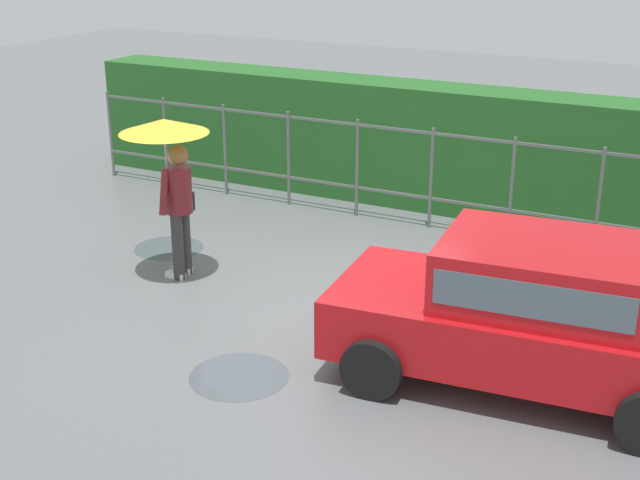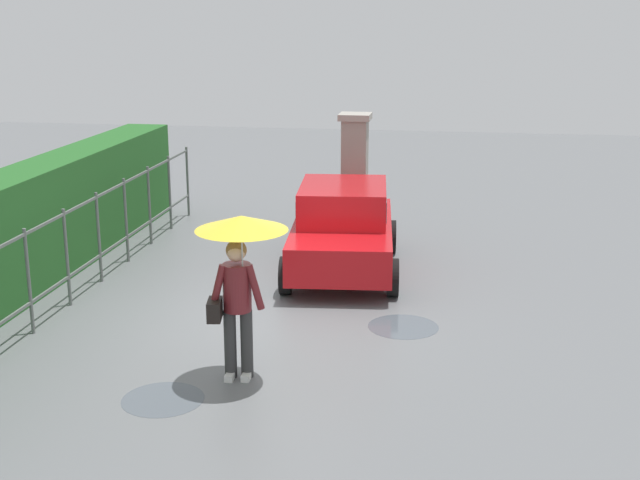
% 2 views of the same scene
% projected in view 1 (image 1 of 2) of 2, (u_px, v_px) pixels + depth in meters
% --- Properties ---
extents(ground_plane, '(40.00, 40.00, 0.00)m').
position_uv_depth(ground_plane, '(341.00, 305.00, 10.28)').
color(ground_plane, slate).
extents(car, '(3.86, 2.13, 1.48)m').
position_uv_depth(car, '(531.00, 308.00, 8.32)').
color(car, '#B71116').
rests_on(car, ground).
extents(pedestrian, '(1.09, 1.09, 2.05)m').
position_uv_depth(pedestrian, '(170.00, 160.00, 10.56)').
color(pedestrian, '#333333').
rests_on(pedestrian, ground).
extents(fence_section, '(11.90, 0.05, 1.50)m').
position_uv_depth(fence_section, '(431.00, 174.00, 12.55)').
color(fence_section, '#59605B').
rests_on(fence_section, ground).
extents(hedge_row, '(12.85, 0.90, 1.90)m').
position_uv_depth(hedge_row, '(455.00, 149.00, 13.35)').
color(hedge_row, '#235B23').
rests_on(hedge_row, ground).
extents(puddle_near, '(1.00, 1.00, 0.00)m').
position_uv_depth(puddle_near, '(239.00, 376.00, 8.69)').
color(puddle_near, '#4C545B').
rests_on(puddle_near, ground).
extents(puddle_far, '(0.96, 0.96, 0.00)m').
position_uv_depth(puddle_far, '(169.00, 248.00, 12.04)').
color(puddle_far, '#4C545B').
rests_on(puddle_far, ground).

